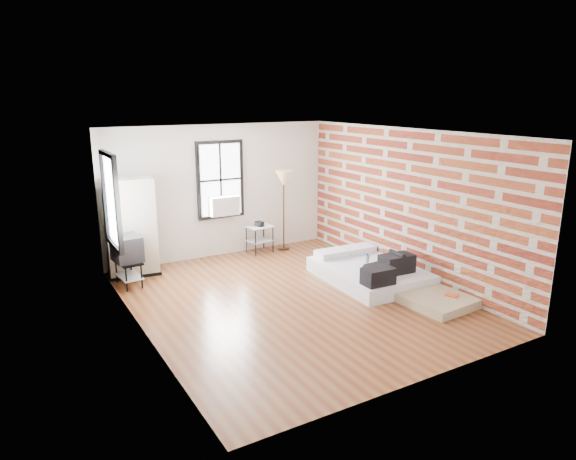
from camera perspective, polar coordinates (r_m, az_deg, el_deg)
ground at (r=8.81m, az=0.42°, el=-7.75°), size 6.00×6.00×0.00m
room_shell at (r=8.73m, az=0.54°, el=3.95°), size 5.02×6.02×2.80m
mattress_main at (r=9.74m, az=9.12°, el=-4.55°), size 1.64×2.17×0.67m
mattress_bare at (r=9.26m, az=13.37°, el=-6.22°), size 1.13×1.96×0.41m
wardrobe at (r=10.19m, az=-17.06°, el=0.26°), size 1.01×0.65×1.88m
side_table at (r=11.29m, az=-3.18°, el=-0.16°), size 0.58×0.49×0.70m
floor_lamp at (r=11.27m, az=-0.49°, el=5.38°), size 0.38×0.38×1.79m
tv_stand at (r=9.68m, az=-17.43°, el=-2.19°), size 0.51×0.69×0.93m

